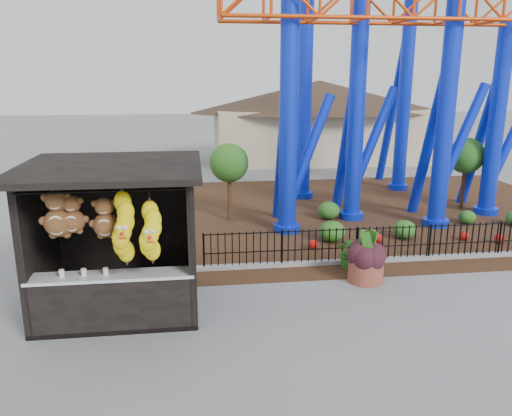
{
  "coord_description": "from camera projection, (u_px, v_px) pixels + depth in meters",
  "views": [
    {
      "loc": [
        -1.41,
        -8.92,
        4.76
      ],
      "look_at": [
        -0.07,
        1.5,
        2.0
      ],
      "focal_mm": 35.0,
      "sensor_mm": 36.0,
      "label": 1
    }
  ],
  "objects": [
    {
      "name": "ground",
      "position": [
        269.0,
        324.0,
        9.94
      ],
      "size": [
        120.0,
        120.0,
        0.0
      ],
      "primitive_type": "plane",
      "color": "slate",
      "rests_on": "ground"
    },
    {
      "name": "mulch_bed",
      "position": [
        344.0,
        212.0,
        18.11
      ],
      "size": [
        18.0,
        12.0,
        0.02
      ],
      "primitive_type": "cube",
      "color": "#331E11",
      "rests_on": "ground"
    },
    {
      "name": "curb",
      "position": [
        400.0,
        259.0,
        13.3
      ],
      "size": [
        18.0,
        0.18,
        0.12
      ],
      "primitive_type": "cube",
      "color": "gray",
      "rests_on": "ground"
    },
    {
      "name": "prize_booth",
      "position": [
        115.0,
        242.0,
        10.04
      ],
      "size": [
        3.5,
        3.4,
        3.12
      ],
      "color": "black",
      "rests_on": "ground"
    },
    {
      "name": "picket_fence",
      "position": [
        433.0,
        242.0,
        13.3
      ],
      "size": [
        12.2,
        0.06,
        1.0
      ],
      "primitive_type": null,
      "color": "black",
      "rests_on": "ground"
    },
    {
      "name": "roller_coaster",
      "position": [
        383.0,
        26.0,
        16.83
      ],
      "size": [
        11.0,
        6.37,
        10.82
      ],
      "color": "#0D28DD",
      "rests_on": "ground"
    },
    {
      "name": "terracotta_planter",
      "position": [
        366.0,
        271.0,
        11.95
      ],
      "size": [
        0.97,
        0.97,
        0.54
      ],
      "primitive_type": "cylinder",
      "rotation": [
        0.0,
        0.0,
        0.17
      ],
      "color": "brown",
      "rests_on": "ground"
    },
    {
      "name": "planter_foliage",
      "position": [
        367.0,
        247.0,
        11.8
      ],
      "size": [
        0.7,
        0.7,
        0.64
      ],
      "primitive_type": "ellipsoid",
      "color": "black",
      "rests_on": "terracotta_planter"
    },
    {
      "name": "potted_plant",
      "position": [
        351.0,
        251.0,
        12.73
      ],
      "size": [
        0.89,
        0.79,
        0.9
      ],
      "primitive_type": "imported",
      "rotation": [
        0.0,
        0.0,
        -0.12
      ],
      "color": "#295E1B",
      "rests_on": "ground"
    },
    {
      "name": "landscaping",
      "position": [
        389.0,
        223.0,
        15.83
      ],
      "size": [
        7.64,
        3.71,
        0.62
      ],
      "color": "#265A1A",
      "rests_on": "mulch_bed"
    },
    {
      "name": "pavilion",
      "position": [
        319.0,
        107.0,
        29.09
      ],
      "size": [
        15.0,
        15.0,
        4.8
      ],
      "color": "#BFAD8C",
      "rests_on": "ground"
    }
  ]
}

